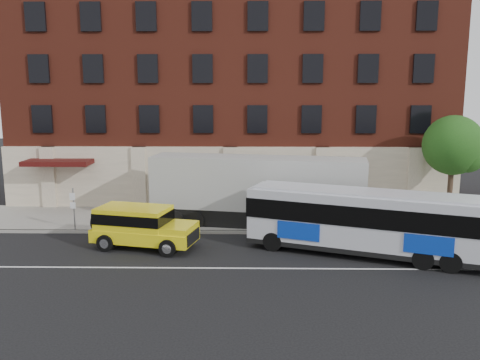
{
  "coord_description": "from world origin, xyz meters",
  "views": [
    {
      "loc": [
        1.17,
        -21.01,
        7.89
      ],
      "look_at": [
        0.74,
        5.5,
        3.1
      ],
      "focal_mm": 37.93,
      "sensor_mm": 36.0,
      "label": 1
    }
  ],
  "objects_px": {
    "sign_pole": "(74,207)",
    "yellow_suv": "(140,224)",
    "street_tree": "(454,148)",
    "city_bus": "(367,220)",
    "shipping_container": "(257,193)"
  },
  "relations": [
    {
      "from": "street_tree",
      "to": "yellow_suv",
      "type": "xyz_separation_m",
      "value": [
        -17.79,
        -6.0,
        -3.22
      ]
    },
    {
      "from": "sign_pole",
      "to": "yellow_suv",
      "type": "bearing_deg",
      "value": -32.03
    },
    {
      "from": "city_bus",
      "to": "street_tree",
      "type": "bearing_deg",
      "value": 46.39
    },
    {
      "from": "city_bus",
      "to": "yellow_suv",
      "type": "distance_m",
      "value": 11.15
    },
    {
      "from": "sign_pole",
      "to": "shipping_container",
      "type": "distance_m",
      "value": 10.3
    },
    {
      "from": "sign_pole",
      "to": "city_bus",
      "type": "relative_size",
      "value": 0.22
    },
    {
      "from": "city_bus",
      "to": "yellow_suv",
      "type": "height_order",
      "value": "city_bus"
    },
    {
      "from": "city_bus",
      "to": "shipping_container",
      "type": "bearing_deg",
      "value": 135.5
    },
    {
      "from": "city_bus",
      "to": "shipping_container",
      "type": "distance_m",
      "value": 7.22
    },
    {
      "from": "sign_pole",
      "to": "yellow_suv",
      "type": "height_order",
      "value": "sign_pole"
    },
    {
      "from": "shipping_container",
      "to": "sign_pole",
      "type": "bearing_deg",
      "value": -172.37
    },
    {
      "from": "sign_pole",
      "to": "street_tree",
      "type": "relative_size",
      "value": 0.4
    },
    {
      "from": "city_bus",
      "to": "shipping_container",
      "type": "height_order",
      "value": "shipping_container"
    },
    {
      "from": "street_tree",
      "to": "yellow_suv",
      "type": "relative_size",
      "value": 1.12
    },
    {
      "from": "sign_pole",
      "to": "yellow_suv",
      "type": "distance_m",
      "value": 5.03
    }
  ]
}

